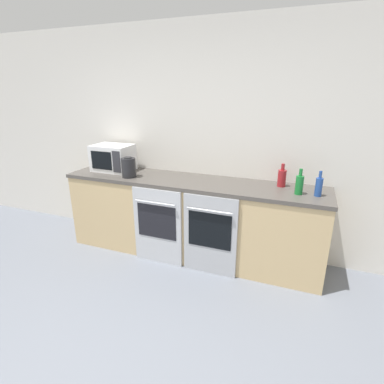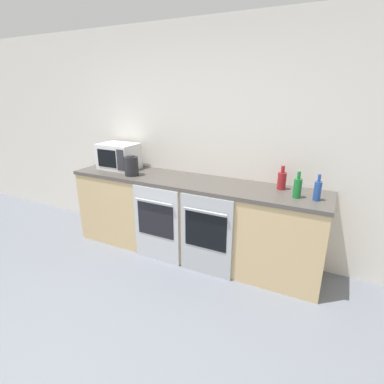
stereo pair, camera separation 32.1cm
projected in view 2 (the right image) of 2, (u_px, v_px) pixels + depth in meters
name	position (u px, v px, depth m)	size (l,w,h in m)	color
wall_back	(203.00, 142.00, 3.50)	(10.00, 0.06, 2.60)	silver
counter_back	(191.00, 218.00, 3.49)	(2.96, 0.62, 0.92)	tan
oven_left	(156.00, 225.00, 3.34)	(0.57, 0.06, 0.88)	#B7BABF
oven_right	(206.00, 236.00, 3.08)	(0.57, 0.06, 0.88)	#A8AAAF
microwave	(119.00, 156.00, 3.79)	(0.47, 0.35, 0.32)	silver
bottle_red	(282.00, 180.00, 3.01)	(0.09, 0.09, 0.24)	maroon
bottle_green	(297.00, 188.00, 2.77)	(0.07, 0.07, 0.25)	#19722D
bottle_blue	(318.00, 190.00, 2.70)	(0.07, 0.07, 0.25)	#234793
kettle	(131.00, 166.00, 3.50)	(0.16, 0.16, 0.24)	#232326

